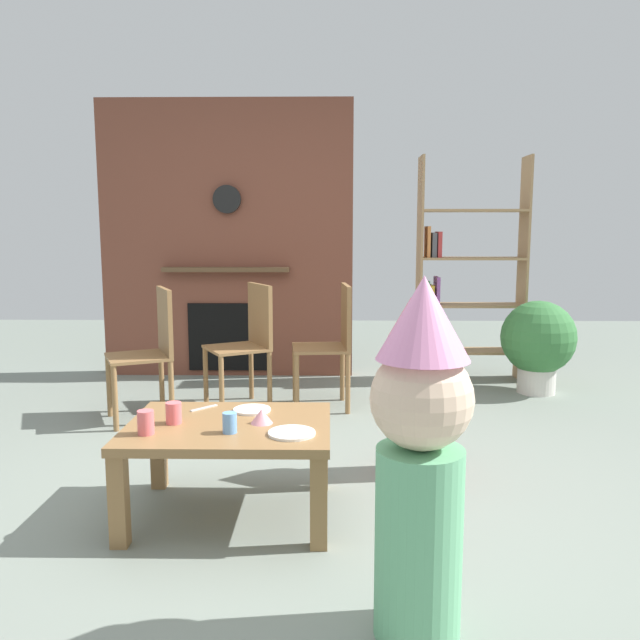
# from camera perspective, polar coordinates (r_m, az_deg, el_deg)

# --- Properties ---
(ground_plane) EXTENTS (12.00, 12.00, 0.00)m
(ground_plane) POSITION_cam_1_polar(r_m,az_deg,el_deg) (3.26, -2.84, -15.12)
(ground_plane) COLOR gray
(brick_fireplace_feature) EXTENTS (2.20, 0.28, 2.40)m
(brick_fireplace_feature) POSITION_cam_1_polar(r_m,az_deg,el_deg) (5.66, -8.34, 7.08)
(brick_fireplace_feature) COLOR brown
(brick_fireplace_feature) RESTS_ON ground_plane
(bookshelf) EXTENTS (0.90, 0.28, 1.90)m
(bookshelf) POSITION_cam_1_polar(r_m,az_deg,el_deg) (5.52, 12.76, 3.73)
(bookshelf) COLOR #9E7A51
(bookshelf) RESTS_ON ground_plane
(coffee_table) EXTENTS (0.90, 0.69, 0.43)m
(coffee_table) POSITION_cam_1_polar(r_m,az_deg,el_deg) (2.91, -8.19, -10.52)
(coffee_table) COLOR olive
(coffee_table) RESTS_ON ground_plane
(paper_cup_near_left) EXTENTS (0.06, 0.06, 0.09)m
(paper_cup_near_left) POSITION_cam_1_polar(r_m,az_deg,el_deg) (2.74, -8.17, -9.18)
(paper_cup_near_left) COLOR #669EE0
(paper_cup_near_left) RESTS_ON coffee_table
(paper_cup_near_right) EXTENTS (0.07, 0.07, 0.10)m
(paper_cup_near_right) POSITION_cam_1_polar(r_m,az_deg,el_deg) (2.91, -13.09, -8.19)
(paper_cup_near_right) COLOR #E5666B
(paper_cup_near_right) RESTS_ON coffee_table
(paper_cup_center) EXTENTS (0.07, 0.07, 0.10)m
(paper_cup_center) POSITION_cam_1_polar(r_m,az_deg,el_deg) (2.79, -15.48, -8.91)
(paper_cup_center) COLOR #E5666B
(paper_cup_center) RESTS_ON coffee_table
(paper_plate_front) EXTENTS (0.18, 0.18, 0.01)m
(paper_plate_front) POSITION_cam_1_polar(r_m,az_deg,el_deg) (3.05, -6.17, -8.07)
(paper_plate_front) COLOR white
(paper_plate_front) RESTS_ON coffee_table
(paper_plate_rear) EXTENTS (0.20, 0.20, 0.01)m
(paper_plate_rear) POSITION_cam_1_polar(r_m,az_deg,el_deg) (2.70, -2.57, -10.17)
(paper_plate_rear) COLOR white
(paper_plate_rear) RESTS_ON coffee_table
(birthday_cake_slice) EXTENTS (0.10, 0.10, 0.07)m
(birthday_cake_slice) POSITION_cam_1_polar(r_m,az_deg,el_deg) (2.85, -5.30, -8.65)
(birthday_cake_slice) COLOR pink
(birthday_cake_slice) RESTS_ON coffee_table
(table_fork) EXTENTS (0.12, 0.12, 0.01)m
(table_fork) POSITION_cam_1_polar(r_m,az_deg,el_deg) (3.13, -10.45, -7.82)
(table_fork) COLOR silver
(table_fork) RESTS_ON coffee_table
(child_with_cone_hat) EXTENTS (0.32, 0.32, 1.15)m
(child_with_cone_hat) POSITION_cam_1_polar(r_m,az_deg,el_deg) (2.01, 9.07, -11.62)
(child_with_cone_hat) COLOR #66B27F
(child_with_cone_hat) RESTS_ON ground_plane
(child_in_pink) EXTENTS (0.26, 0.26, 0.94)m
(child_in_pink) POSITION_cam_1_polar(r_m,az_deg,el_deg) (3.35, 8.08, -5.54)
(child_in_pink) COLOR #D13838
(child_in_pink) RESTS_ON ground_plane
(dining_chair_left) EXTENTS (0.53, 0.53, 0.90)m
(dining_chair_left) POSITION_cam_1_polar(r_m,az_deg,el_deg) (4.43, -14.97, -2.25)
(dining_chair_left) COLOR olive
(dining_chair_left) RESTS_ON ground_plane
(dining_chair_middle) EXTENTS (0.54, 0.54, 0.90)m
(dining_chair_middle) POSITION_cam_1_polar(r_m,az_deg,el_deg) (4.62, -6.49, -1.60)
(dining_chair_middle) COLOR olive
(dining_chair_middle) RESTS_ON ground_plane
(dining_chair_right) EXTENTS (0.43, 0.43, 0.90)m
(dining_chair_right) POSITION_cam_1_polar(r_m,az_deg,el_deg) (4.56, 1.20, -1.67)
(dining_chair_right) COLOR olive
(dining_chair_right) RESTS_ON ground_plane
(potted_plant_tall) EXTENTS (0.58, 0.58, 0.74)m
(potted_plant_tall) POSITION_cam_1_polar(r_m,az_deg,el_deg) (5.27, 19.12, -1.80)
(potted_plant_tall) COLOR beige
(potted_plant_tall) RESTS_ON ground_plane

